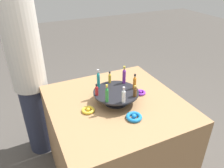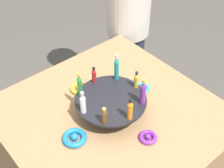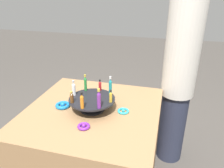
{
  "view_description": "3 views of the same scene",
  "coord_description": "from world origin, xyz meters",
  "px_view_note": "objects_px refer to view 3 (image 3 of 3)",
  "views": [
    {
      "loc": [
        -1.22,
        0.61,
        1.7
      ],
      "look_at": [
        0.02,
        0.02,
        0.92
      ],
      "focal_mm": 35.0,
      "sensor_mm": 36.0,
      "label": 1
    },
    {
      "loc": [
        -0.66,
        -0.79,
        1.88
      ],
      "look_at": [
        0.03,
        0.03,
        0.92
      ],
      "focal_mm": 50.0,
      "sensor_mm": 36.0,
      "label": 2
    },
    {
      "loc": [
        0.5,
        -1.31,
        1.62
      ],
      "look_at": [
        0.12,
        0.11,
        0.95
      ],
      "focal_mm": 35.0,
      "sensor_mm": 36.0,
      "label": 3
    }
  ],
  "objects_px": {
    "bottle_red": "(100,85)",
    "ribbon_bow_purple": "(84,126)",
    "bottle_gold": "(111,97)",
    "bottle_purple": "(99,99)",
    "ribbon_bow_teal": "(123,111)",
    "ribbon_bow_blue": "(63,105)",
    "bottle_green": "(85,83)",
    "ribbon_bow_gold": "(99,94)",
    "bottle_brown": "(72,97)",
    "person_figure": "(179,79)",
    "display_stand": "(92,102)",
    "bottle_clear": "(74,88)",
    "bottle_teal": "(110,86)",
    "bottle_orange": "(82,101)"
  },
  "relations": [
    {
      "from": "display_stand",
      "to": "ribbon_bow_blue",
      "type": "relative_size",
      "value": 3.07
    },
    {
      "from": "bottle_gold",
      "to": "ribbon_bow_purple",
      "type": "relative_size",
      "value": 1.14
    },
    {
      "from": "display_stand",
      "to": "bottle_gold",
      "type": "xyz_separation_m",
      "value": [
        0.15,
        -0.02,
        0.07
      ]
    },
    {
      "from": "bottle_orange",
      "to": "bottle_teal",
      "type": "height_order",
      "value": "bottle_teal"
    },
    {
      "from": "bottle_purple",
      "to": "ribbon_bow_purple",
      "type": "bearing_deg",
      "value": -120.84
    },
    {
      "from": "bottle_brown",
      "to": "person_figure",
      "type": "bearing_deg",
      "value": 41.35
    },
    {
      "from": "bottle_purple",
      "to": "ribbon_bow_teal",
      "type": "relative_size",
      "value": 1.69
    },
    {
      "from": "bottle_clear",
      "to": "ribbon_bow_purple",
      "type": "xyz_separation_m",
      "value": [
        0.17,
        -0.24,
        -0.14
      ]
    },
    {
      "from": "person_figure",
      "to": "bottle_brown",
      "type": "bearing_deg",
      "value": -0.43
    },
    {
      "from": "bottle_purple",
      "to": "ribbon_bow_blue",
      "type": "relative_size",
      "value": 1.3
    },
    {
      "from": "ribbon_bow_purple",
      "to": "person_figure",
      "type": "height_order",
      "value": "person_figure"
    },
    {
      "from": "bottle_clear",
      "to": "bottle_purple",
      "type": "bearing_deg",
      "value": -28.55
    },
    {
      "from": "bottle_orange",
      "to": "bottle_gold",
      "type": "height_order",
      "value": "bottle_orange"
    },
    {
      "from": "bottle_orange",
      "to": "bottle_purple",
      "type": "relative_size",
      "value": 0.83
    },
    {
      "from": "bottle_gold",
      "to": "bottle_purple",
      "type": "bearing_deg",
      "value": -118.55
    },
    {
      "from": "ribbon_bow_blue",
      "to": "ribbon_bow_teal",
      "type": "xyz_separation_m",
      "value": [
        0.46,
        0.05,
        -0.01
      ]
    },
    {
      "from": "person_figure",
      "to": "bottle_clear",
      "type": "bearing_deg",
      "value": -6.73
    },
    {
      "from": "bottle_clear",
      "to": "ribbon_bow_gold",
      "type": "relative_size",
      "value": 1.28
    },
    {
      "from": "ribbon_bow_blue",
      "to": "ribbon_bow_gold",
      "type": "xyz_separation_m",
      "value": [
        0.21,
        0.25,
        -0.0
      ]
    },
    {
      "from": "bottle_teal",
      "to": "person_figure",
      "type": "xyz_separation_m",
      "value": [
        0.5,
        0.45,
        -0.07
      ]
    },
    {
      "from": "display_stand",
      "to": "bottle_purple",
      "type": "xyz_separation_m",
      "value": [
        0.09,
        -0.11,
        0.09
      ]
    },
    {
      "from": "bottle_gold",
      "to": "ribbon_bow_gold",
      "type": "relative_size",
      "value": 1.01
    },
    {
      "from": "bottle_brown",
      "to": "ribbon_bow_gold",
      "type": "distance_m",
      "value": 0.36
    },
    {
      "from": "bottle_red",
      "to": "ribbon_bow_purple",
      "type": "xyz_separation_m",
      "value": [
        0.01,
        -0.37,
        -0.12
      ]
    },
    {
      "from": "display_stand",
      "to": "ribbon_bow_gold",
      "type": "xyz_separation_m",
      "value": [
        -0.02,
        0.23,
        -0.05
      ]
    },
    {
      "from": "bottle_gold",
      "to": "ribbon_bow_blue",
      "type": "height_order",
      "value": "bottle_gold"
    },
    {
      "from": "bottle_purple",
      "to": "bottle_teal",
      "type": "relative_size",
      "value": 0.97
    },
    {
      "from": "ribbon_bow_purple",
      "to": "person_figure",
      "type": "relative_size",
      "value": 0.05
    },
    {
      "from": "bottle_purple",
      "to": "ribbon_bow_blue",
      "type": "xyz_separation_m",
      "value": [
        -0.32,
        0.09,
        -0.14
      ]
    },
    {
      "from": "display_stand",
      "to": "ribbon_bow_teal",
      "type": "height_order",
      "value": "display_stand"
    },
    {
      "from": "bottle_clear",
      "to": "bottle_brown",
      "type": "height_order",
      "value": "bottle_clear"
    },
    {
      "from": "bottle_green",
      "to": "display_stand",
      "type": "bearing_deg",
      "value": -51.05
    },
    {
      "from": "ribbon_bow_blue",
      "to": "ribbon_bow_gold",
      "type": "relative_size",
      "value": 1.18
    },
    {
      "from": "display_stand",
      "to": "bottle_teal",
      "type": "xyz_separation_m",
      "value": [
        0.11,
        0.09,
        0.1
      ]
    },
    {
      "from": "ribbon_bow_teal",
      "to": "ribbon_bow_blue",
      "type": "bearing_deg",
      "value": -174.35
    },
    {
      "from": "bottle_green",
      "to": "ribbon_bow_gold",
      "type": "relative_size",
      "value": 1.41
    },
    {
      "from": "bottle_green",
      "to": "bottle_teal",
      "type": "distance_m",
      "value": 0.21
    },
    {
      "from": "ribbon_bow_blue",
      "to": "bottle_purple",
      "type": "bearing_deg",
      "value": -15.8
    },
    {
      "from": "ribbon_bow_blue",
      "to": "person_figure",
      "type": "distance_m",
      "value": 1.02
    },
    {
      "from": "bottle_green",
      "to": "ribbon_bow_purple",
      "type": "bearing_deg",
      "value": -71.53
    },
    {
      "from": "display_stand",
      "to": "bottle_brown",
      "type": "xyz_separation_m",
      "value": [
        -0.11,
        -0.09,
        0.07
      ]
    },
    {
      "from": "bottle_green",
      "to": "bottle_gold",
      "type": "height_order",
      "value": "bottle_green"
    },
    {
      "from": "ribbon_bow_gold",
      "to": "display_stand",
      "type": "bearing_deg",
      "value": -84.35
    },
    {
      "from": "bottle_purple",
      "to": "bottle_gold",
      "type": "distance_m",
      "value": 0.11
    },
    {
      "from": "display_stand",
      "to": "ribbon_bow_purple",
      "type": "xyz_separation_m",
      "value": [
        0.02,
        -0.23,
        -0.05
      ]
    },
    {
      "from": "ribbon_bow_teal",
      "to": "bottle_orange",
      "type": "bearing_deg",
      "value": -145.54
    },
    {
      "from": "bottle_gold",
      "to": "ribbon_bow_blue",
      "type": "bearing_deg",
      "value": -178.88
    },
    {
      "from": "bottle_green",
      "to": "bottle_brown",
      "type": "xyz_separation_m",
      "value": [
        -0.02,
        -0.21,
        -0.02
      ]
    },
    {
      "from": "ribbon_bow_gold",
      "to": "ribbon_bow_teal",
      "type": "bearing_deg",
      "value": -39.35
    },
    {
      "from": "person_figure",
      "to": "bottle_green",
      "type": "bearing_deg",
      "value": -10.18
    }
  ]
}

